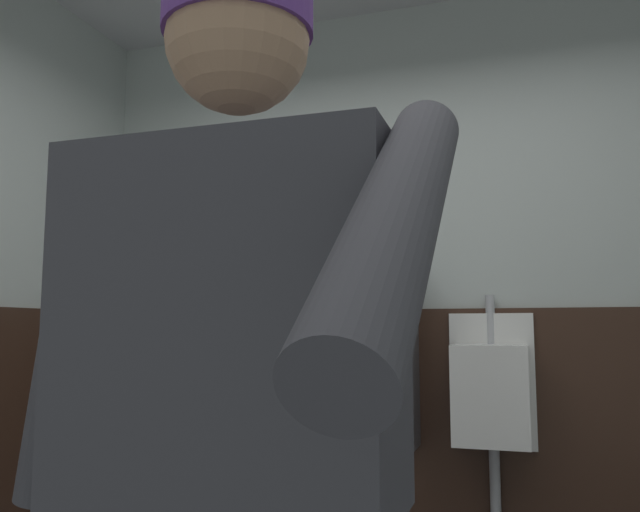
{
  "coord_description": "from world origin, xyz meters",
  "views": [
    {
      "loc": [
        0.53,
        -1.59,
        1.07
      ],
      "look_at": [
        0.06,
        -0.12,
        1.25
      ],
      "focal_mm": 35.69,
      "sensor_mm": 36.0,
      "label": 1
    }
  ],
  "objects": [
    {
      "name": "privacy_divider_panel",
      "position": [
        -0.01,
        1.46,
        0.95
      ],
      "size": [
        0.04,
        0.4,
        0.9
      ],
      "primitive_type": "cube",
      "color": "#4C4C51"
    },
    {
      "name": "urinal_middle",
      "position": [
        0.37,
        1.53,
        0.78
      ],
      "size": [
        0.4,
        0.34,
        1.24
      ],
      "color": "white",
      "rests_on": "ground_plane"
    },
    {
      "name": "wall_back",
      "position": [
        0.0,
        1.75,
        1.41
      ],
      "size": [
        4.22,
        0.12,
        2.82
      ],
      "primitive_type": "cube",
      "color": "silver",
      "rests_on": "ground_plane"
    },
    {
      "name": "soap_dispenser",
      "position": [
        -0.05,
        1.65,
        1.36
      ],
      "size": [
        0.1,
        0.07,
        0.18
      ],
      "primitive_type": "cube",
      "color": "silver"
    },
    {
      "name": "person",
      "position": [
        0.11,
        -0.73,
        0.97
      ],
      "size": [
        0.71,
        0.6,
        1.63
      ],
      "color": "#2D3342",
      "rests_on": "ground_plane"
    },
    {
      "name": "wainscot_band_back",
      "position": [
        0.0,
        1.68,
        0.59
      ],
      "size": [
        3.62,
        0.03,
        1.18
      ],
      "primitive_type": "cube",
      "color": "#382319",
      "rests_on": "ground_plane"
    },
    {
      "name": "urinal_left",
      "position": [
        -0.38,
        1.53,
        0.78
      ],
      "size": [
        0.4,
        0.34,
        1.24
      ],
      "color": "white",
      "rests_on": "ground_plane"
    }
  ]
}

